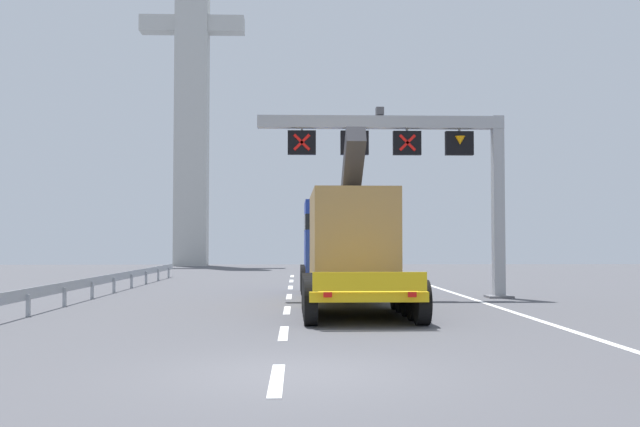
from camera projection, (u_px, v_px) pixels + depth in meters
ground at (297, 374)px, 11.22m from camera, size 112.00×112.00×0.00m
lane_markings at (288, 303)px, 24.38m from camera, size 0.20×40.97×0.01m
edge_line_right at (492, 305)px, 23.40m from camera, size 0.20×63.00×0.01m
overhead_lane_gantry at (416, 154)px, 26.76m from camera, size 9.23×0.90×6.92m
heavy_haul_truck_yellow at (345, 243)px, 25.19m from camera, size 3.07×14.08×5.30m
guardrail_left at (91, 283)px, 26.07m from camera, size 0.13×34.15×0.76m
bridge_pylon_distant at (192, 67)px, 63.83m from camera, size 9.00×2.00×33.80m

